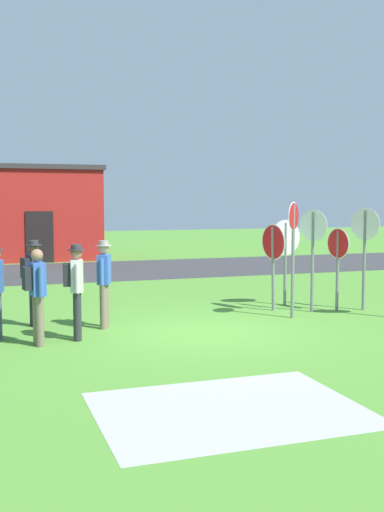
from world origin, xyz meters
TOP-DOWN VIEW (x-y plane):
  - ground_plane at (0.00, 0.00)m, footprint 80.00×80.00m
  - street_asphalt at (0.00, 11.09)m, footprint 60.00×6.40m
  - concrete_path at (-1.30, -4.22)m, footprint 3.20×2.40m
  - building_background at (-1.83, 16.58)m, footprint 5.51×4.05m
  - stop_sign_nearest at (3.01, 1.28)m, footprint 0.35×0.65m
  - stop_sign_center_cluster at (3.59, 1.17)m, footprint 0.15×0.69m
  - stop_sign_rear_left at (2.84, 2.29)m, footprint 0.85×0.16m
  - stop_sign_tallest at (2.22, 1.70)m, footprint 0.21×0.82m
  - stop_sign_far_back at (4.25, 1.10)m, footprint 0.33×0.67m
  - stop_sign_leaning_left at (2.23, 0.77)m, footprint 0.46×0.43m
  - person_in_blue at (-3.12, 1.63)m, footprint 0.42×0.55m
  - person_holding_notes at (-2.49, 0.17)m, footprint 0.41×0.57m
  - person_with_sunhat at (-3.20, -0.07)m, footprint 0.40×0.56m
  - person_on_left at (-1.80, 1.04)m, footprint 0.34×0.54m

SIDE VIEW (x-z plane):
  - ground_plane at x=0.00m, z-range 0.00..0.00m
  - concrete_path at x=-1.30m, z-range 0.00..0.01m
  - street_asphalt at x=0.00m, z-range 0.00..0.01m
  - person_with_sunhat at x=-3.20m, z-range 0.14..1.83m
  - person_on_left at x=-1.80m, z-range 0.12..1.85m
  - person_in_blue at x=-3.12m, z-range 0.14..1.88m
  - person_holding_notes at x=-2.49m, z-range 0.14..1.88m
  - stop_sign_center_cluster at x=3.59m, z-range 0.33..2.23m
  - stop_sign_tallest at x=2.22m, z-range 0.36..2.36m
  - stop_sign_rear_left at x=2.84m, z-range 0.38..2.45m
  - stop_sign_nearest at x=3.01m, z-range 0.42..2.75m
  - stop_sign_far_back at x=4.25m, z-range 0.43..2.79m
  - stop_sign_leaning_left at x=2.23m, z-range 0.40..2.90m
  - building_background at x=-1.83m, z-range 0.01..4.01m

